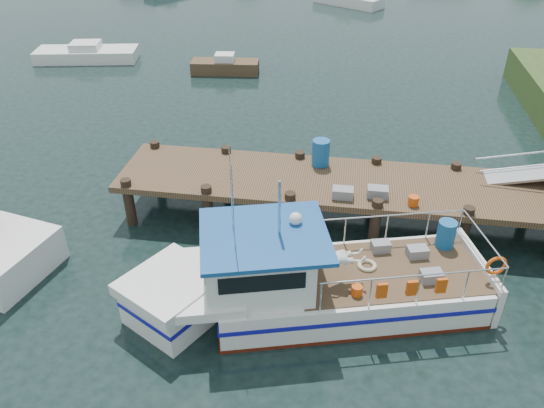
# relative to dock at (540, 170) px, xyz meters

# --- Properties ---
(ground_plane) EXTENTS (160.00, 160.00, 0.00)m
(ground_plane) POSITION_rel_dock_xyz_m (-6.51, -0.01, -2.24)
(ground_plane) COLOR black
(dock) EXTENTS (16.60, 3.00, 4.78)m
(dock) POSITION_rel_dock_xyz_m (0.00, 0.00, 0.00)
(dock) COLOR #4A3623
(dock) RESTS_ON ground
(lobster_boat) EXTENTS (9.32, 4.79, 4.51)m
(lobster_boat) POSITION_rel_dock_xyz_m (-6.28, -4.22, -1.42)
(lobster_boat) COLOR silver
(lobster_boat) RESTS_ON ground
(moored_rowboat) EXTENTS (3.71, 1.58, 1.05)m
(moored_rowboat) POSITION_rel_dock_xyz_m (-12.34, 13.09, -1.85)
(moored_rowboat) COLOR #4A3623
(moored_rowboat) RESTS_ON ground
(moored_a) EXTENTS (5.92, 2.97, 1.04)m
(moored_a) POSITION_rel_dock_xyz_m (-20.69, 14.00, -1.85)
(moored_a) COLOR silver
(moored_a) RESTS_ON ground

